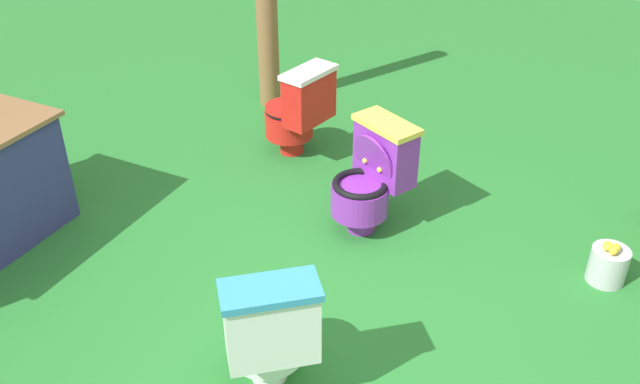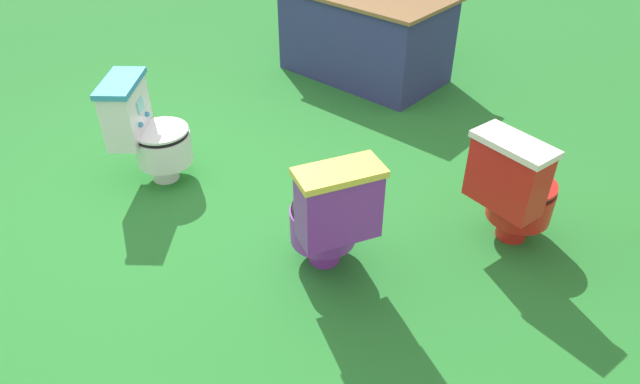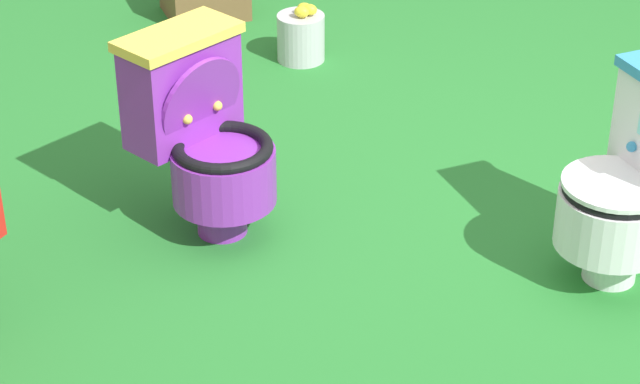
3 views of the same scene
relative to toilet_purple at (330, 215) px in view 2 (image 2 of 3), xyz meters
name	(u,v)px [view 2 (image 2 of 3)]	position (x,y,z in m)	size (l,w,h in m)	color
ground	(194,212)	(-0.97, -0.22, -0.37)	(14.00, 14.00, 0.00)	#26752D
toilet_purple	(330,215)	(0.00, 0.00, 0.00)	(0.61, 0.57, 0.73)	purple
toilet_white	(147,131)	(-1.48, -0.16, 0.00)	(0.63, 0.63, 0.73)	white
toilet_red	(515,190)	(0.60, 0.89, 0.00)	(0.48, 0.55, 0.73)	red
vendor_table	(365,33)	(-1.54, 2.15, 0.02)	(1.49, 0.91, 0.85)	navy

